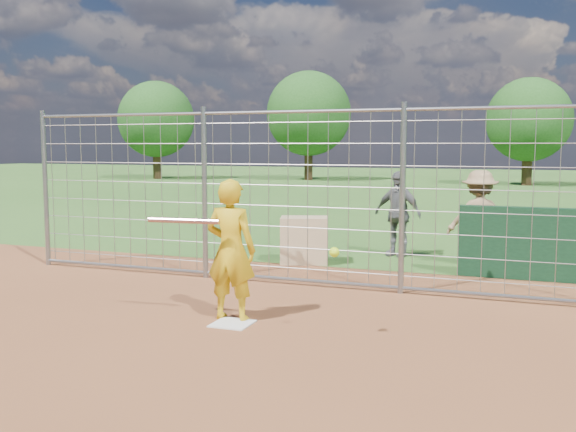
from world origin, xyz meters
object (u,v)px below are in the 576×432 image
at_px(bystander_b, 397,214).
at_px(batter, 231,250).
at_px(bystander_c, 479,218).
at_px(equipment_bin, 304,240).

bearing_deg(bystander_b, batter, -83.94).
height_order(batter, bystander_c, batter).
relative_size(bystander_c, equipment_bin, 2.02).
height_order(batter, equipment_bin, batter).
distance_m(batter, bystander_b, 5.09).
distance_m(bystander_c, equipment_bin, 2.97).
distance_m(bystander_b, equipment_bin, 1.91).
bearing_deg(bystander_c, equipment_bin, 2.17).
bearing_deg(batter, bystander_c, -119.21).
relative_size(bystander_b, equipment_bin, 1.95).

